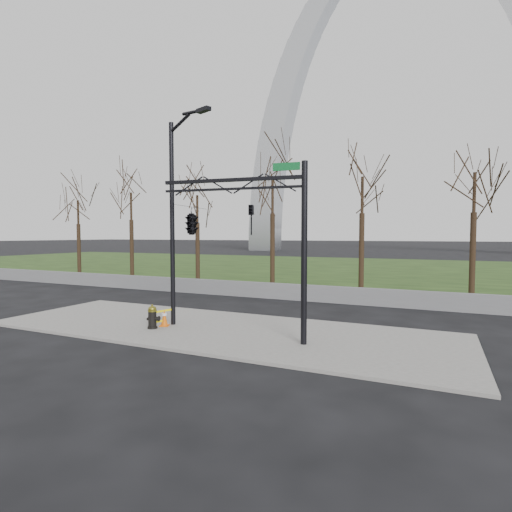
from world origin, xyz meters
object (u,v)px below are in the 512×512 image
at_px(fire_hydrant, 153,317).
at_px(traffic_signal_mast, 212,220).
at_px(street_light, 175,208).
at_px(traffic_cone, 164,318).

height_order(fire_hydrant, traffic_signal_mast, traffic_signal_mast).
bearing_deg(street_light, fire_hydrant, -101.94).
bearing_deg(fire_hydrant, traffic_signal_mast, -11.46).
distance_m(fire_hydrant, traffic_signal_mast, 4.50).
relative_size(fire_hydrant, street_light, 0.11).
xyz_separation_m(traffic_cone, traffic_signal_mast, (2.51, -0.59, 3.72)).
height_order(traffic_cone, traffic_signal_mast, traffic_signal_mast).
relative_size(fire_hydrant, traffic_cone, 1.40).
bearing_deg(fire_hydrant, traffic_cone, 62.96).
distance_m(fire_hydrant, street_light, 4.28).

